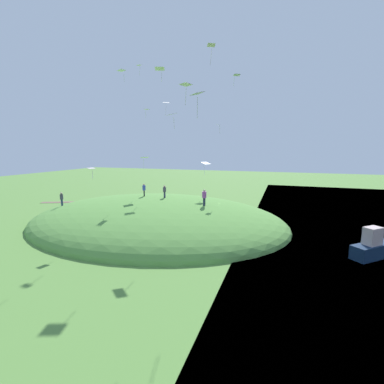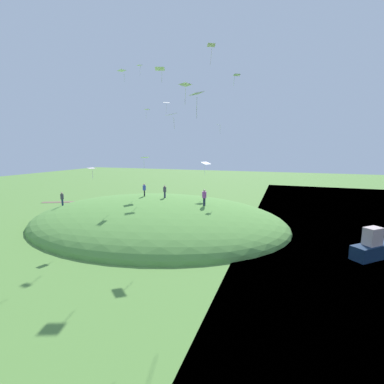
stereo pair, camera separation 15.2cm
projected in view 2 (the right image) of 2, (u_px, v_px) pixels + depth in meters
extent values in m
plane|color=#56853A|center=(207.00, 225.00, 31.60)|extent=(160.00, 160.00, 0.00)
ellipsoid|color=#57903F|center=(156.00, 222.00, 33.04)|extent=(31.70, 24.91, 5.77)
cube|color=brown|center=(77.00, 202.00, 45.45)|extent=(10.71, 5.63, 0.04)
cube|color=#112541|center=(377.00, 250.00, 22.23)|extent=(4.61, 4.36, 1.17)
cube|color=#BDA6A3|center=(373.00, 236.00, 21.73)|extent=(1.63, 1.60, 1.46)
cube|color=#2D2E51|center=(165.00, 195.00, 33.51)|extent=(0.24, 0.17, 0.76)
cylinder|color=#453E51|center=(165.00, 189.00, 33.40)|extent=(0.48, 0.48, 0.60)
sphere|color=tan|center=(165.00, 186.00, 33.33)|extent=(0.23, 0.23, 0.23)
cube|color=navy|center=(62.00, 202.00, 33.81)|extent=(0.13, 0.22, 0.83)
cylinder|color=#3E3D4C|center=(62.00, 197.00, 33.70)|extent=(0.42, 0.42, 0.65)
sphere|color=tan|center=(62.00, 193.00, 33.63)|extent=(0.25, 0.25, 0.25)
cube|color=black|center=(144.00, 193.00, 34.74)|extent=(0.23, 0.24, 0.80)
cylinder|color=#3A49B2|center=(144.00, 188.00, 34.63)|extent=(0.56, 0.56, 0.63)
sphere|color=tan|center=(144.00, 184.00, 34.56)|extent=(0.24, 0.24, 0.24)
cube|color=#212942|center=(204.00, 202.00, 29.91)|extent=(0.23, 0.30, 0.88)
cylinder|color=#9F469D|center=(204.00, 195.00, 29.79)|extent=(0.62, 0.62, 0.70)
sphere|color=beige|center=(204.00, 191.00, 29.71)|extent=(0.26, 0.26, 0.26)
cube|color=silver|center=(211.00, 45.00, 27.06)|extent=(0.95, 0.84, 0.21)
cylinder|color=silver|center=(211.00, 57.00, 27.38)|extent=(0.14, 0.23, 1.73)
cube|color=white|center=(218.00, 125.00, 35.91)|extent=(0.53, 0.69, 0.13)
cylinder|color=white|center=(220.00, 130.00, 35.73)|extent=(0.06, 0.04, 1.01)
cube|color=silver|center=(160.00, 69.00, 29.35)|extent=(1.22, 1.03, 0.22)
cylinder|color=silver|center=(162.00, 77.00, 29.46)|extent=(0.12, 0.09, 1.17)
cube|color=white|center=(145.00, 157.00, 34.25)|extent=(1.20, 1.23, 0.15)
cylinder|color=white|center=(144.00, 164.00, 34.58)|extent=(0.04, 0.04, 1.15)
cube|color=silver|center=(166.00, 103.00, 38.71)|extent=(1.15, 1.05, 0.20)
cylinder|color=silver|center=(166.00, 110.00, 38.65)|extent=(0.14, 0.16, 1.70)
cube|color=white|center=(185.00, 84.00, 21.11)|extent=(0.92, 1.13, 0.10)
cylinder|color=white|center=(185.00, 97.00, 21.40)|extent=(0.14, 0.08, 1.31)
cube|color=white|center=(147.00, 109.00, 36.12)|extent=(0.58, 0.79, 0.05)
cylinder|color=white|center=(146.00, 115.00, 36.48)|extent=(0.04, 0.07, 0.94)
cube|color=white|center=(206.00, 163.00, 34.73)|extent=(1.18, 1.40, 0.29)
cylinder|color=white|center=(205.00, 170.00, 34.97)|extent=(0.18, 0.19, 1.24)
cube|color=white|center=(172.00, 114.00, 28.09)|extent=(1.38, 1.34, 0.23)
cylinder|color=white|center=(174.00, 123.00, 28.14)|extent=(0.17, 0.17, 1.21)
cube|color=silver|center=(91.00, 168.00, 26.86)|extent=(0.69, 0.86, 0.10)
cylinder|color=silver|center=(93.00, 174.00, 26.85)|extent=(0.08, 0.14, 0.83)
cube|color=white|center=(139.00, 65.00, 35.80)|extent=(0.75, 0.59, 0.06)
cylinder|color=white|center=(140.00, 71.00, 35.84)|extent=(0.19, 0.07, 1.17)
cube|color=white|center=(122.00, 70.00, 30.71)|extent=(1.21, 1.07, 0.04)
cylinder|color=white|center=(124.00, 78.00, 30.99)|extent=(0.05, 0.08, 0.97)
cube|color=white|center=(237.00, 75.00, 27.55)|extent=(0.82, 0.74, 0.12)
cylinder|color=white|center=(234.00, 81.00, 27.71)|extent=(0.09, 0.05, 0.89)
cube|color=white|center=(197.00, 94.00, 19.54)|extent=(1.34, 1.35, 0.20)
cylinder|color=white|center=(197.00, 108.00, 19.55)|extent=(0.12, 0.23, 1.50)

